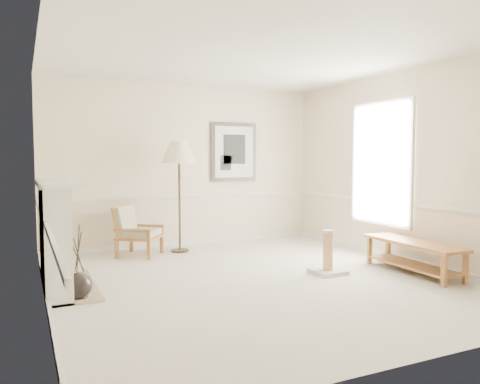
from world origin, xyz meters
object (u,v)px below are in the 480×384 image
armchair (134,229)px  bench (413,252)px  floor_lamp (179,155)px  scratching_post (328,260)px  floor_vase (79,286)px

armchair → bench: (3.21, -2.80, -0.14)m
armchair → floor_lamp: bearing=-52.7°
floor_lamp → bench: floor_lamp is taller
scratching_post → floor_vase: bearing=177.1°
floor_vase → scratching_post: 3.23m
bench → floor_lamp: bearing=131.0°
floor_vase → armchair: floor_vase is taller
floor_vase → armchair: 2.43m
floor_vase → bench: 4.35m
armchair → scratching_post: (2.14, -2.32, -0.25)m
floor_lamp → floor_vase: bearing=-130.7°
armchair → floor_vase: bearing=-170.0°
floor_vase → floor_lamp: (1.86, 2.16, 1.47)m
armchair → bench: size_ratio=0.57×
armchair → floor_lamp: 1.42m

